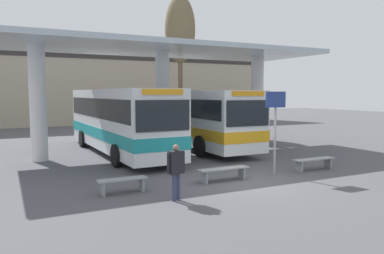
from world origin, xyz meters
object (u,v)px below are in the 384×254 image
at_px(info_sign_platform, 275,116).
at_px(poplar_tree_behind_left, 180,31).
at_px(waiting_bench_near_pillar, 224,171).
at_px(transit_bus_left_bay, 119,118).
at_px(waiting_bench_far_platform, 123,183).
at_px(pedestrian_waiting, 176,167).
at_px(transit_bus_center_bay, 190,115).
at_px(waiting_bench_mid_platform, 314,161).

bearing_deg(info_sign_platform, poplar_tree_behind_left, 78.01).
bearing_deg(waiting_bench_near_pillar, transit_bus_left_bay, 101.70).
height_order(waiting_bench_far_platform, pedestrian_waiting, pedestrian_waiting).
xyz_separation_m(transit_bus_left_bay, waiting_bench_near_pillar, (1.61, -7.76, -1.48)).
distance_m(transit_bus_center_bay, waiting_bench_far_platform, 10.70).
bearing_deg(transit_bus_center_bay, info_sign_platform, 86.46).
bearing_deg(transit_bus_center_bay, waiting_bench_far_platform, 52.49).
distance_m(transit_bus_left_bay, waiting_bench_far_platform, 8.17).
distance_m(transit_bus_left_bay, poplar_tree_behind_left, 12.36).
relative_size(transit_bus_left_bay, transit_bus_center_bay, 0.98).
height_order(waiting_bench_near_pillar, waiting_bench_mid_platform, same).
height_order(info_sign_platform, pedestrian_waiting, info_sign_platform).
xyz_separation_m(waiting_bench_near_pillar, pedestrian_waiting, (-2.52, -1.50, 0.65)).
relative_size(waiting_bench_far_platform, info_sign_platform, 0.49).
height_order(waiting_bench_far_platform, poplar_tree_behind_left, poplar_tree_behind_left).
distance_m(waiting_bench_mid_platform, waiting_bench_far_platform, 7.97).
xyz_separation_m(pedestrian_waiting, poplar_tree_behind_left, (8.13, 17.24, 6.93)).
relative_size(transit_bus_center_bay, waiting_bench_mid_platform, 6.10).
height_order(transit_bus_left_bay, poplar_tree_behind_left, poplar_tree_behind_left).
distance_m(waiting_bench_far_platform, info_sign_platform, 6.23).
height_order(info_sign_platform, poplar_tree_behind_left, poplar_tree_behind_left).
bearing_deg(waiting_bench_far_platform, waiting_bench_mid_platform, -0.00).
height_order(waiting_bench_near_pillar, pedestrian_waiting, pedestrian_waiting).
xyz_separation_m(transit_bus_left_bay, poplar_tree_behind_left, (7.21, 7.98, 6.10)).
bearing_deg(transit_bus_center_bay, pedestrian_waiting, 61.88).
xyz_separation_m(transit_bus_center_bay, waiting_bench_far_platform, (-6.50, -8.36, -1.48)).
height_order(transit_bus_center_bay, info_sign_platform, transit_bus_center_bay).
distance_m(waiting_bench_near_pillar, info_sign_platform, 2.95).
bearing_deg(info_sign_platform, waiting_bench_near_pillar, 179.55).
height_order(transit_bus_center_bay, waiting_bench_near_pillar, transit_bus_center_bay).
distance_m(transit_bus_left_bay, pedestrian_waiting, 9.34).
distance_m(waiting_bench_near_pillar, poplar_tree_behind_left, 18.35).
bearing_deg(pedestrian_waiting, waiting_bench_far_platform, 117.89).
bearing_deg(waiting_bench_mid_platform, info_sign_platform, -179.50).
bearing_deg(transit_bus_center_bay, transit_bus_left_bay, 8.04).
bearing_deg(waiting_bench_near_pillar, waiting_bench_far_platform, 180.00).
distance_m(transit_bus_center_bay, info_sign_platform, 8.41).
bearing_deg(transit_bus_left_bay, poplar_tree_behind_left, -133.53).
relative_size(transit_bus_center_bay, poplar_tree_behind_left, 1.10).
height_order(waiting_bench_near_pillar, waiting_bench_far_platform, same).
bearing_deg(waiting_bench_near_pillar, info_sign_platform, -0.45).
bearing_deg(transit_bus_center_bay, poplar_tree_behind_left, -110.25).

